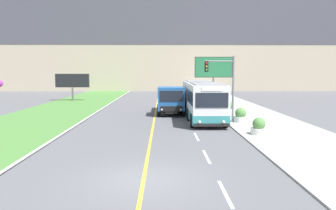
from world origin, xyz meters
name	(u,v)px	position (x,y,z in m)	size (l,w,h in m)	color
ground_plane	(144,180)	(0.00, 0.00, 0.00)	(300.00, 300.00, 0.00)	#56565B
lane_marking_centre	(152,171)	(0.29, 1.06, 0.00)	(2.88, 140.00, 0.01)	gold
apartment_block_background	(159,27)	(0.00, 55.15, 12.61)	(80.00, 8.04, 25.22)	#BCAD93
city_bus	(202,100)	(3.96, 15.57, 1.55)	(2.64, 11.71, 3.06)	silver
dump_truck	(171,100)	(1.43, 17.90, 1.28)	(2.43, 7.00, 2.54)	black
traffic_light_mast	(224,80)	(5.34, 12.99, 3.27)	(2.28, 0.32, 5.09)	slate
billboard_large	(214,68)	(7.78, 33.99, 4.29)	(5.26, 0.24, 5.87)	#59595B
billboard_small	(72,81)	(-11.15, 31.38, 2.56)	(4.43, 0.24, 3.56)	#59595B
planter_round_near	(259,127)	(6.62, 8.07, 0.53)	(0.98, 0.98, 1.04)	silver
planter_round_second	(241,116)	(6.63, 12.89, 0.56)	(1.04, 1.04, 1.10)	silver
planter_round_third	(229,108)	(6.71, 17.71, 0.58)	(1.06, 1.06, 1.15)	silver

